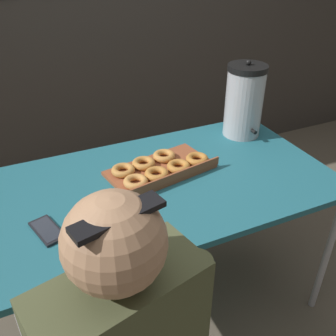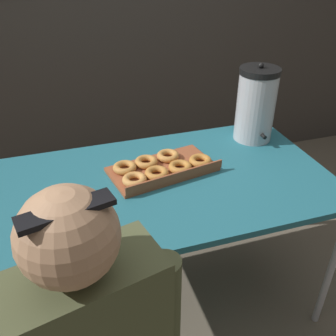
# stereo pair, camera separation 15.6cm
# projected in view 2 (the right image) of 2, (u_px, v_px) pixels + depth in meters

# --- Properties ---
(ground_plane) EXTENTS (12.00, 12.00, 0.00)m
(ground_plane) POSITION_uv_depth(u_px,v_px,m) (168.00, 296.00, 1.98)
(ground_plane) COLOR brown
(folding_table) EXTENTS (1.40, 0.81, 0.74)m
(folding_table) POSITION_uv_depth(u_px,v_px,m) (168.00, 189.00, 1.62)
(folding_table) COLOR #236675
(folding_table) RESTS_ON ground
(donut_box) EXTENTS (0.49, 0.32, 0.05)m
(donut_box) POSITION_uv_depth(u_px,v_px,m) (161.00, 168.00, 1.64)
(donut_box) COLOR brown
(donut_box) RESTS_ON folding_table
(coffee_urn) EXTENTS (0.19, 0.22, 0.39)m
(coffee_urn) POSITION_uv_depth(u_px,v_px,m) (256.00, 105.00, 1.83)
(coffee_urn) COLOR #B7B7BC
(coffee_urn) RESTS_ON folding_table
(cell_phone) EXTENTS (0.11, 0.17, 0.01)m
(cell_phone) POSITION_uv_depth(u_px,v_px,m) (41.00, 221.00, 1.36)
(cell_phone) COLOR black
(cell_phone) RESTS_ON folding_table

